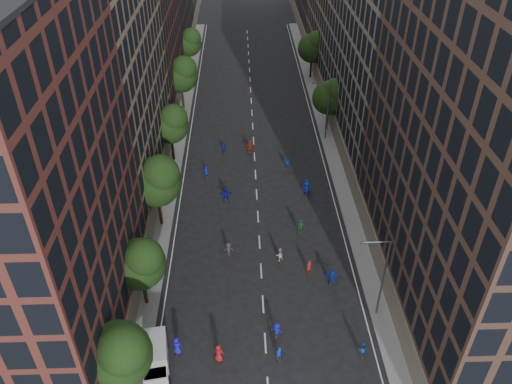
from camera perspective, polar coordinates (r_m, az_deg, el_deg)
ground at (r=69.62m, az=-0.16°, el=3.85°), size 240.00×240.00×0.00m
sidewalk_left at (r=76.72m, az=-9.39°, el=6.65°), size 4.00×105.00×0.15m
sidewalk_right at (r=77.27m, az=8.66°, el=6.95°), size 4.00×105.00×0.15m
bldg_left_a at (r=40.95m, az=-26.43°, el=-0.66°), size 14.00×22.00×30.00m
bldg_left_b at (r=60.11m, az=-19.09°, el=14.63°), size 14.00×26.00×34.00m
bldg_left_c at (r=82.20m, az=-14.71°, el=18.58°), size 14.00×20.00×28.00m
bldg_right_a at (r=44.11m, az=26.60°, el=6.56°), size 14.00×30.00×36.00m
bldg_right_b at (r=69.43m, az=16.36°, el=17.40°), size 14.00×28.00×33.00m
tree_left_0 at (r=39.54m, az=-15.37°, el=-17.41°), size 5.20×5.20×8.83m
tree_left_1 at (r=46.34m, az=-13.03°, el=-7.82°), size 4.80×4.80×8.21m
tree_left_2 at (r=55.04m, az=-11.23°, el=1.40°), size 5.60×5.60×9.45m
tree_left_3 at (r=67.22m, az=-9.68°, el=7.78°), size 5.00×5.00×8.58m
tree_left_4 at (r=81.49m, az=-8.49°, el=13.24°), size 5.40×5.40×9.08m
tree_left_5 at (r=96.55m, az=-7.62°, el=16.66°), size 4.80×4.80×8.33m
tree_right_a at (r=74.99m, az=8.53°, el=10.80°), size 5.00×5.00×8.39m
tree_right_b at (r=93.16m, az=6.59°, el=16.21°), size 5.20×5.20×8.83m
streetlamp_near at (r=45.98m, az=14.14°, el=-9.12°), size 2.64×0.22×9.06m
streetlamp_far at (r=72.48m, az=8.04°, el=9.52°), size 2.64×0.22×9.06m
cargo_van at (r=44.61m, az=-11.44°, el=-18.05°), size 2.85×4.90×2.47m
skater_0 at (r=45.46m, az=-9.00°, el=-17.01°), size 1.03×0.81×1.86m
skater_1 at (r=44.75m, az=2.63°, el=-17.97°), size 0.66×0.56×1.53m
skater_2 at (r=45.85m, az=12.02°, el=-17.18°), size 0.82×0.67×1.57m
skater_3 at (r=46.16m, az=2.40°, el=-15.53°), size 1.20×0.95×1.63m
skater_5 at (r=50.89m, az=8.66°, el=-9.62°), size 1.78×1.17×1.84m
skater_6 at (r=44.62m, az=-4.28°, el=-17.91°), size 1.05×0.83×1.87m
skater_7 at (r=51.82m, az=6.06°, el=-8.52°), size 0.65×0.51×1.59m
skater_8 at (r=52.84m, az=2.70°, el=-7.21°), size 0.98×0.89×1.65m
skater_9 at (r=53.53m, az=-3.16°, el=-6.58°), size 1.08×0.69×1.59m
skater_10 at (r=56.18m, az=5.08°, el=-4.07°), size 1.19×0.75×1.89m
skater_11 at (r=61.03m, az=-3.47°, el=-0.34°), size 1.75×0.80×1.82m
skater_12 at (r=62.68m, az=5.76°, el=0.63°), size 1.02×0.78×1.85m
skater_13 at (r=65.57m, az=-5.72°, el=2.25°), size 0.67×0.54×1.59m
skater_14 at (r=67.40m, az=3.58°, el=3.41°), size 0.94×0.83×1.62m
skater_15 at (r=62.18m, az=5.88°, el=0.36°), size 1.41×1.07×1.94m
skater_16 at (r=70.63m, az=-3.71°, el=5.06°), size 1.05×0.76×1.65m
skater_17 at (r=70.40m, az=-0.70°, el=5.17°), size 1.89×0.94×1.95m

